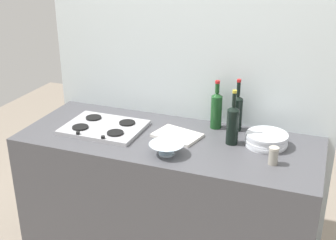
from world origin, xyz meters
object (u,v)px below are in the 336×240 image
Objects in this scene: mixing_bowl at (166,148)px; condiment_jar_front at (273,156)px; cutting_board at (177,135)px; plate_stack at (266,140)px; stovetop_hob at (104,127)px; wine_bottle_mid_right at (237,112)px; wine_bottle_leftmost at (216,109)px; wine_bottle_mid_left at (233,124)px.

condiment_jar_front is (0.57, 0.09, 0.01)m from mixing_bowl.
plate_stack is at bearing 7.35° from cutting_board.
plate_stack is 2.47× the size of condiment_jar_front.
wine_bottle_mid_right is (0.78, 0.28, 0.11)m from stovetop_hob.
wine_bottle_mid_right is 1.22× the size of cutting_board.
cutting_board is (-0.59, 0.15, -0.04)m from condiment_jar_front.
wine_bottle_leftmost is 1.59× the size of mixing_bowl.
mixing_bowl is at bearing -121.82° from wine_bottle_mid_right.
wine_bottle_leftmost is 3.15× the size of condiment_jar_front.
mixing_bowl is 0.58m from condiment_jar_front.
wine_bottle_mid_right is 3.34× the size of condiment_jar_front.
wine_bottle_mid_left is at bearing -84.77° from wine_bottle_mid_right.
plate_stack is 0.22m from condiment_jar_front.
cutting_board is at bearing -172.65° from plate_stack.
plate_stack is 0.90× the size of cutting_board.
stovetop_hob is 0.83m from wine_bottle_mid_right.
stovetop_hob is 1.98× the size of plate_stack.
condiment_jar_front is 0.61m from cutting_board.
condiment_jar_front is 0.36× the size of cutting_board.
wine_bottle_mid_right is at bearing 20.04° from stovetop_hob.
cutting_board is (-0.52, -0.07, -0.03)m from plate_stack.
stovetop_hob is 1.78× the size of cutting_board.
stovetop_hob reaches higher than cutting_board.
mixing_bowl is at bearing -109.45° from wine_bottle_leftmost.
wine_bottle_mid_left is 0.35m from cutting_board.
wine_bottle_mid_right is at bearing 58.18° from mixing_bowl.
stovetop_hob is 1.46× the size of wine_bottle_mid_right.
wine_bottle_mid_right reaches higher than condiment_jar_front.
plate_stack is at bearing -23.47° from wine_bottle_leftmost.
wine_bottle_leftmost reaches higher than stovetop_hob.
wine_bottle_mid_right is at bearing 143.12° from plate_stack.
wine_bottle_mid_right reaches higher than wine_bottle_leftmost.
condiment_jar_front is (0.26, -0.17, -0.07)m from wine_bottle_mid_left.
wine_bottle_leftmost is 1.15× the size of cutting_board.
mixing_bowl is (-0.29, -0.46, -0.09)m from wine_bottle_mid_right.
condiment_jar_front is (1.06, -0.09, 0.04)m from stovetop_hob.
mixing_bowl is at bearing -139.24° from wine_bottle_mid_left.
wine_bottle_leftmost is at bearing 127.77° from wine_bottle_mid_left.
mixing_bowl is 0.72× the size of cutting_board.
wine_bottle_mid_left is at bearing -52.23° from wine_bottle_leftmost.
mixing_bowl is (-0.31, -0.26, -0.09)m from wine_bottle_mid_left.
cutting_board is (-0.31, -0.23, -0.11)m from wine_bottle_mid_right.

